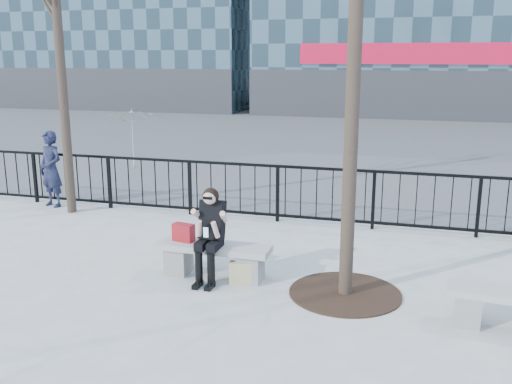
# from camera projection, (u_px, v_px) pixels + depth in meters

# --- Properties ---
(ground) EXTENTS (120.00, 120.00, 0.00)m
(ground) POSITION_uv_depth(u_px,v_px,m) (214.00, 276.00, 8.24)
(ground) COLOR #979893
(ground) RESTS_ON ground
(street_surface) EXTENTS (60.00, 23.00, 0.01)m
(street_surface) POSITION_uv_depth(u_px,v_px,m) (346.00, 137.00, 22.26)
(street_surface) COLOR #474747
(street_surface) RESTS_ON ground
(railing) EXTENTS (14.00, 0.06, 1.10)m
(railing) POSITION_uv_depth(u_px,v_px,m) (267.00, 193.00, 10.92)
(railing) COLOR black
(railing) RESTS_ON ground
(tree_grate) EXTENTS (1.50, 1.50, 0.02)m
(tree_grate) POSITION_uv_depth(u_px,v_px,m) (345.00, 293.00, 7.64)
(tree_grate) COLOR black
(tree_grate) RESTS_ON ground
(bench_main) EXTENTS (1.65, 0.46, 0.49)m
(bench_main) POSITION_uv_depth(u_px,v_px,m) (214.00, 257.00, 8.17)
(bench_main) COLOR slate
(bench_main) RESTS_ON ground
(seated_woman) EXTENTS (0.50, 0.64, 1.34)m
(seated_woman) POSITION_uv_depth(u_px,v_px,m) (209.00, 236.00, 7.93)
(seated_woman) COLOR black
(seated_woman) RESTS_ON ground
(handbag) EXTENTS (0.34, 0.21, 0.26)m
(handbag) POSITION_uv_depth(u_px,v_px,m) (184.00, 233.00, 8.24)
(handbag) COLOR maroon
(handbag) RESTS_ON bench_main
(shopping_bag) EXTENTS (0.35, 0.17, 0.32)m
(shopping_bag) POSITION_uv_depth(u_px,v_px,m) (242.00, 273.00, 7.94)
(shopping_bag) COLOR #CABD8F
(shopping_bag) RESTS_ON ground
(standing_man) EXTENTS (0.67, 0.53, 1.60)m
(standing_man) POSITION_uv_depth(u_px,v_px,m) (51.00, 169.00, 11.91)
(standing_man) COLOR black
(standing_man) RESTS_ON ground
(vendor_umbrella) EXTENTS (1.94, 1.98, 1.69)m
(vendor_umbrella) POSITION_uv_depth(u_px,v_px,m) (132.00, 139.00, 15.87)
(vendor_umbrella) COLOR yellow
(vendor_umbrella) RESTS_ON ground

